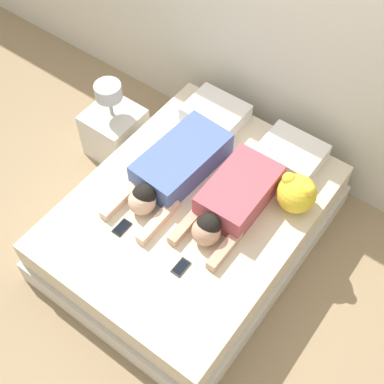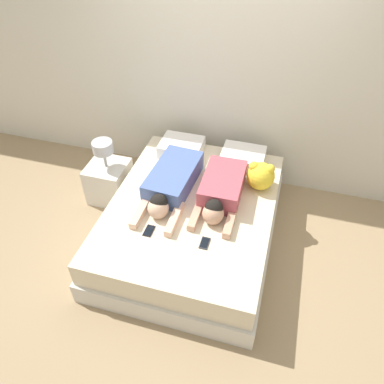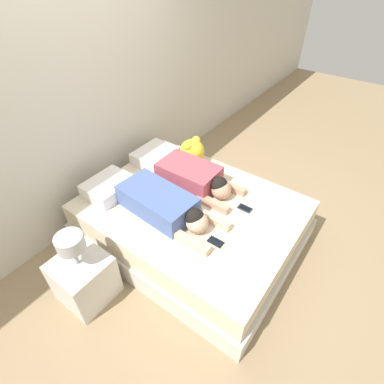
{
  "view_description": "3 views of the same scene",
  "coord_description": "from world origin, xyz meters",
  "px_view_note": "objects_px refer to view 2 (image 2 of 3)",
  "views": [
    {
      "loc": [
        1.28,
        -1.72,
        3.61
      ],
      "look_at": [
        0.0,
        0.0,
        0.64
      ],
      "focal_mm": 50.0,
      "sensor_mm": 36.0,
      "label": 1
    },
    {
      "loc": [
        0.71,
        -2.48,
        2.97
      ],
      "look_at": [
        0.0,
        0.0,
        0.64
      ],
      "focal_mm": 35.0,
      "sensor_mm": 36.0,
      "label": 2
    },
    {
      "loc": [
        -1.72,
        -1.26,
        2.45
      ],
      "look_at": [
        0.0,
        0.0,
        0.64
      ],
      "focal_mm": 28.0,
      "sensor_mm": 36.0,
      "label": 3
    }
  ],
  "objects_px": {
    "pillow_head_left": "(181,147)",
    "nightstand": "(109,179)",
    "cell_phone_left": "(149,231)",
    "plush_toy": "(261,175)",
    "person_left": "(171,183)",
    "bed": "(192,222)",
    "cell_phone_right": "(205,243)",
    "person_right": "(221,192)",
    "pillow_head_right": "(243,157)"
  },
  "relations": [
    {
      "from": "bed",
      "to": "person_right",
      "type": "xyz_separation_m",
      "value": [
        0.25,
        0.13,
        0.36
      ]
    },
    {
      "from": "cell_phone_right",
      "to": "nightstand",
      "type": "distance_m",
      "value": 1.56
    },
    {
      "from": "pillow_head_left",
      "to": "nightstand",
      "type": "xyz_separation_m",
      "value": [
        -0.73,
        -0.42,
        -0.3
      ]
    },
    {
      "from": "plush_toy",
      "to": "bed",
      "type": "bearing_deg",
      "value": -143.78
    },
    {
      "from": "person_left",
      "to": "plush_toy",
      "type": "distance_m",
      "value": 0.89
    },
    {
      "from": "bed",
      "to": "pillow_head_left",
      "type": "distance_m",
      "value": 0.91
    },
    {
      "from": "bed",
      "to": "cell_phone_right",
      "type": "relative_size",
      "value": 15.27
    },
    {
      "from": "pillow_head_left",
      "to": "pillow_head_right",
      "type": "xyz_separation_m",
      "value": [
        0.69,
        0.0,
        0.0
      ]
    },
    {
      "from": "pillow_head_left",
      "to": "plush_toy",
      "type": "distance_m",
      "value": 0.99
    },
    {
      "from": "pillow_head_right",
      "to": "nightstand",
      "type": "height_order",
      "value": "nightstand"
    },
    {
      "from": "bed",
      "to": "pillow_head_left",
      "type": "height_order",
      "value": "pillow_head_left"
    },
    {
      "from": "pillow_head_right",
      "to": "cell_phone_right",
      "type": "relative_size",
      "value": 3.41
    },
    {
      "from": "bed",
      "to": "cell_phone_right",
      "type": "xyz_separation_m",
      "value": [
        0.24,
        -0.44,
        0.26
      ]
    },
    {
      "from": "cell_phone_right",
      "to": "nightstand",
      "type": "height_order",
      "value": "nightstand"
    },
    {
      "from": "cell_phone_left",
      "to": "nightstand",
      "type": "bearing_deg",
      "value": 135.36
    },
    {
      "from": "bed",
      "to": "person_left",
      "type": "distance_m",
      "value": 0.45
    },
    {
      "from": "bed",
      "to": "cell_phone_right",
      "type": "distance_m",
      "value": 0.57
    },
    {
      "from": "person_left",
      "to": "cell_phone_right",
      "type": "xyz_separation_m",
      "value": [
        0.49,
        -0.56,
        -0.1
      ]
    },
    {
      "from": "person_left",
      "to": "cell_phone_left",
      "type": "distance_m",
      "value": 0.57
    },
    {
      "from": "cell_phone_right",
      "to": "nightstand",
      "type": "relative_size",
      "value": 0.18
    },
    {
      "from": "pillow_head_right",
      "to": "person_left",
      "type": "distance_m",
      "value": 0.89
    },
    {
      "from": "bed",
      "to": "person_right",
      "type": "height_order",
      "value": "person_right"
    },
    {
      "from": "bed",
      "to": "pillow_head_right",
      "type": "bearing_deg",
      "value": 65.95
    },
    {
      "from": "cell_phone_right",
      "to": "person_right",
      "type": "bearing_deg",
      "value": 89.6
    },
    {
      "from": "person_left",
      "to": "person_right",
      "type": "relative_size",
      "value": 1.21
    },
    {
      "from": "pillow_head_left",
      "to": "cell_phone_right",
      "type": "distance_m",
      "value": 1.35
    },
    {
      "from": "pillow_head_left",
      "to": "bed",
      "type": "bearing_deg",
      "value": -65.95
    },
    {
      "from": "pillow_head_left",
      "to": "cell_phone_right",
      "type": "xyz_separation_m",
      "value": [
        0.59,
        -1.22,
        -0.06
      ]
    },
    {
      "from": "person_right",
      "to": "pillow_head_right",
      "type": "bearing_deg",
      "value": 81.21
    },
    {
      "from": "pillow_head_right",
      "to": "cell_phone_left",
      "type": "bearing_deg",
      "value": -116.74
    },
    {
      "from": "pillow_head_right",
      "to": "bed",
      "type": "bearing_deg",
      "value": -114.05
    },
    {
      "from": "person_left",
      "to": "nightstand",
      "type": "relative_size",
      "value": 1.39
    },
    {
      "from": "person_right",
      "to": "cell_phone_right",
      "type": "distance_m",
      "value": 0.58
    },
    {
      "from": "cell_phone_left",
      "to": "plush_toy",
      "type": "height_order",
      "value": "plush_toy"
    },
    {
      "from": "pillow_head_right",
      "to": "person_right",
      "type": "xyz_separation_m",
      "value": [
        -0.1,
        -0.65,
        0.04
      ]
    },
    {
      "from": "person_left",
      "to": "plush_toy",
      "type": "bearing_deg",
      "value": 20.34
    },
    {
      "from": "cell_phone_left",
      "to": "plush_toy",
      "type": "bearing_deg",
      "value": 45.7
    },
    {
      "from": "cell_phone_left",
      "to": "pillow_head_right",
      "type": "bearing_deg",
      "value": 63.26
    },
    {
      "from": "pillow_head_left",
      "to": "person_right",
      "type": "height_order",
      "value": "person_right"
    },
    {
      "from": "bed",
      "to": "pillow_head_left",
      "type": "bearing_deg",
      "value": 114.05
    },
    {
      "from": "nightstand",
      "to": "person_right",
      "type": "bearing_deg",
      "value": -9.68
    },
    {
      "from": "person_right",
      "to": "nightstand",
      "type": "distance_m",
      "value": 1.38
    },
    {
      "from": "bed",
      "to": "cell_phone_left",
      "type": "height_order",
      "value": "cell_phone_left"
    },
    {
      "from": "pillow_head_left",
      "to": "pillow_head_right",
      "type": "bearing_deg",
      "value": 0.0
    },
    {
      "from": "pillow_head_right",
      "to": "nightstand",
      "type": "distance_m",
      "value": 1.51
    },
    {
      "from": "cell_phone_left",
      "to": "nightstand",
      "type": "relative_size",
      "value": 0.18
    },
    {
      "from": "pillow_head_right",
      "to": "person_right",
      "type": "relative_size",
      "value": 0.52
    },
    {
      "from": "nightstand",
      "to": "cell_phone_right",
      "type": "bearing_deg",
      "value": -31.19
    },
    {
      "from": "person_left",
      "to": "cell_phone_right",
      "type": "relative_size",
      "value": 7.95
    },
    {
      "from": "person_left",
      "to": "pillow_head_left",
      "type": "bearing_deg",
      "value": 98.18
    }
  ]
}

